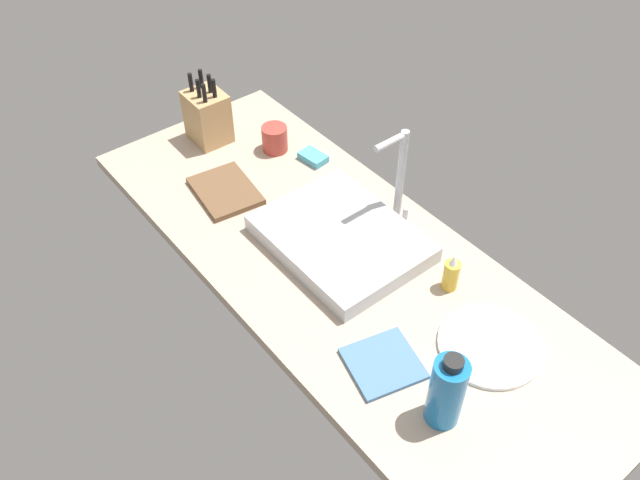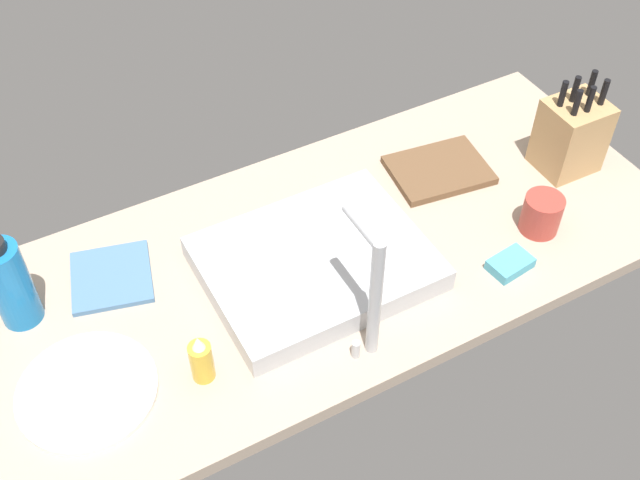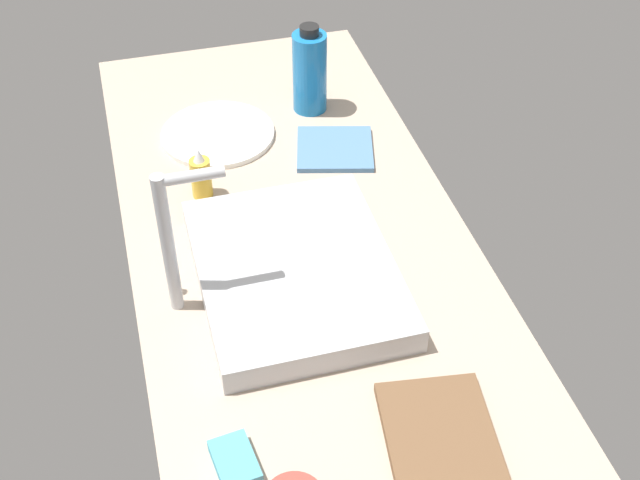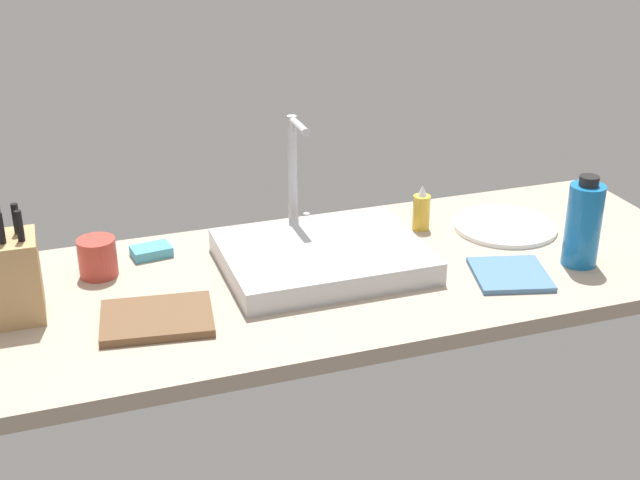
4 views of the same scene
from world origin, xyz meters
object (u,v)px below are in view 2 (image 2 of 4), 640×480
object	(u,v)px
sink_basin	(316,263)
faucet	(372,288)
water_bottle	(10,283)
knife_block	(571,135)
coffee_mug	(542,214)
soap_bottle	(201,360)
dish_sponge	(510,264)
cutting_board	(439,170)
dinner_plate	(87,391)
dish_towel	(111,277)

from	to	relation	value
sink_basin	faucet	bearing A→B (deg)	89.97
faucet	water_bottle	world-z (taller)	faucet
knife_block	water_bottle	distance (cm)	124.79
sink_basin	knife_block	world-z (taller)	knife_block
coffee_mug	soap_bottle	bearing A→B (deg)	0.23
knife_block	soap_bottle	distance (cm)	98.95
water_bottle	dish_sponge	world-z (taller)	water_bottle
cutting_board	faucet	bearing A→B (deg)	40.63
dinner_plate	dish_sponge	xyz separation A→B (cm)	(-86.54, 12.64, 0.60)
soap_bottle	sink_basin	bearing A→B (deg)	-157.55
dish_towel	soap_bottle	bearing A→B (deg)	103.81
dish_sponge	soap_bottle	bearing A→B (deg)	-5.08
dish_towel	coffee_mug	distance (cm)	91.97
cutting_board	dish_sponge	world-z (taller)	dish_sponge
sink_basin	water_bottle	distance (cm)	59.31
soap_bottle	coffee_mug	bearing A→B (deg)	-179.77
dish_towel	dish_sponge	xyz separation A→B (cm)	(-74.01, 36.80, 0.60)
faucet	dinner_plate	size ratio (longest dim) A/B	1.15
water_bottle	soap_bottle	bearing A→B (deg)	130.85
soap_bottle	cutting_board	bearing A→B (deg)	-159.89
sink_basin	dinner_plate	distance (cm)	50.79
water_bottle	dish_towel	size ratio (longest dim) A/B	1.28
coffee_mug	water_bottle	bearing A→B (deg)	-15.77
faucet	knife_block	xyz separation A→B (cm)	(-67.57, -22.65, -7.76)
soap_bottle	water_bottle	size ratio (longest dim) A/B	0.54
sink_basin	coffee_mug	world-z (taller)	coffee_mug
sink_basin	faucet	xyz separation A→B (cm)	(0.01, 21.11, 14.18)
cutting_board	dish_sponge	xyz separation A→B (cm)	(3.86, 31.63, 0.30)
cutting_board	dish_towel	bearing A→B (deg)	-3.79
faucet	coffee_mug	size ratio (longest dim) A/B	3.36
knife_block	coffee_mug	distance (cm)	23.74
soap_bottle	dish_towel	world-z (taller)	soap_bottle
knife_block	dish_sponge	bearing A→B (deg)	33.54
soap_bottle	coffee_mug	distance (cm)	79.07
dish_towel	coffee_mug	xyz separation A→B (cm)	(-86.65, 30.57, 3.79)
sink_basin	dish_towel	xyz separation A→B (cm)	(37.89, -18.37, -2.03)
faucet	water_bottle	bearing A→B (deg)	-34.45
cutting_board	sink_basin	bearing A→B (deg)	18.28
knife_block	coffee_mug	size ratio (longest dim) A/B	2.71
faucet	dish_towel	size ratio (longest dim) A/B	1.77
faucet	soap_bottle	world-z (taller)	faucet
knife_block	soap_bottle	xyz separation A→B (cm)	(97.86, 14.06, -4.15)
knife_block	coffee_mug	xyz separation A→B (cm)	(18.79, 13.74, -4.68)
sink_basin	faucet	distance (cm)	25.43
cutting_board	coffee_mug	size ratio (longest dim) A/B	2.55
cutting_board	dinner_plate	distance (cm)	92.38
knife_block	soap_bottle	world-z (taller)	knife_block
knife_block	cutting_board	xyz separation A→B (cm)	(27.57, -11.67, -8.16)
cutting_board	dinner_plate	world-z (taller)	cutting_board
dinner_plate	coffee_mug	distance (cm)	99.46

